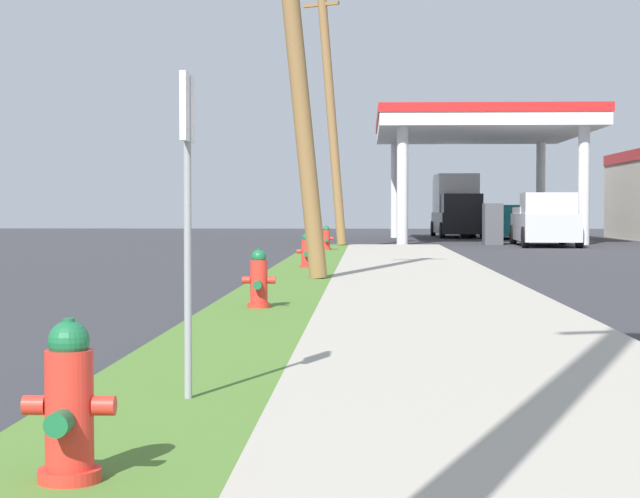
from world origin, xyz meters
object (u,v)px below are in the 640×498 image
object	(u,v)px
fire_hydrant_second	(259,282)
fire_hydrant_third	(307,252)
truck_silver_on_apron	(545,222)
fire_hydrant_nearest	(69,411)
utility_pole_midground	(295,47)
truck_black_at_forecourt	(457,207)
utility_pole_background	(331,113)
fire_hydrant_fourth	(326,239)
street_sign_post	(187,167)
car_teal_by_near_pump	(513,223)

from	to	relation	value
fire_hydrant_second	fire_hydrant_third	world-z (taller)	same
fire_hydrant_second	truck_silver_on_apron	xyz separation A→B (m)	(7.98, 27.79, 0.47)
fire_hydrant_nearest	truck_silver_on_apron	xyz separation A→B (m)	(7.97, 36.82, 0.47)
fire_hydrant_second	fire_hydrant_third	distance (m)	9.71
fire_hydrant_third	utility_pole_midground	xyz separation A→B (m)	(0.01, -3.86, 3.80)
truck_black_at_forecourt	utility_pole_background	bearing A→B (deg)	-109.16
fire_hydrant_second	fire_hydrant_fourth	xyz separation A→B (m)	(0.12, 20.45, 0.00)
fire_hydrant_third	street_sign_post	world-z (taller)	street_sign_post
fire_hydrant_third	truck_black_at_forecourt	distance (m)	32.24
fire_hydrant_nearest	car_teal_by_near_pump	distance (m)	47.97
truck_black_at_forecourt	truck_silver_on_apron	xyz separation A→B (m)	(2.18, -13.63, -0.57)
utility_pole_background	street_sign_post	distance (m)	31.99
fire_hydrant_nearest	truck_silver_on_apron	distance (m)	37.68
car_teal_by_near_pump	fire_hydrant_second	bearing A→B (deg)	-102.02
fire_hydrant_third	fire_hydrant_fourth	world-z (taller)	same
fire_hydrant_second	utility_pole_midground	xyz separation A→B (m)	(0.09, 5.85, 3.80)
car_teal_by_near_pump	fire_hydrant_fourth	bearing A→B (deg)	-114.27
fire_hydrant_nearest	car_teal_by_near_pump	xyz separation A→B (m)	(8.13, 47.28, 0.28)
fire_hydrant_second	fire_hydrant_fourth	world-z (taller)	same
truck_black_at_forecourt	car_teal_by_near_pump	bearing A→B (deg)	-53.64
street_sign_post	utility_pole_background	bearing A→B (deg)	90.14
fire_hydrant_second	utility_pole_midground	size ratio (longest dim) A/B	0.09
fire_hydrant_third	utility_pole_midground	size ratio (longest dim) A/B	0.09
fire_hydrant_second	truck_black_at_forecourt	bearing A→B (deg)	82.03
car_teal_by_near_pump	truck_black_at_forecourt	world-z (taller)	truck_black_at_forecourt
fire_hydrant_fourth	utility_pole_midground	distance (m)	15.09
fire_hydrant_second	car_teal_by_near_pump	distance (m)	39.10
car_teal_by_near_pump	truck_black_at_forecourt	bearing A→B (deg)	126.36
fire_hydrant_nearest	truck_black_at_forecourt	xyz separation A→B (m)	(5.79, 50.46, 1.04)
fire_hydrant_second	utility_pole_background	size ratio (longest dim) A/B	0.08
utility_pole_background	fire_hydrant_fourth	bearing A→B (deg)	-89.97
fire_hydrant_second	fire_hydrant_third	xyz separation A→B (m)	(0.08, 9.71, 0.00)
fire_hydrant_second	fire_hydrant_nearest	bearing A→B (deg)	-89.94
street_sign_post	truck_silver_on_apron	size ratio (longest dim) A/B	0.39
car_teal_by_near_pump	fire_hydrant_third	bearing A→B (deg)	-105.77
utility_pole_background	street_sign_post	world-z (taller)	utility_pole_background
fire_hydrant_second	utility_pole_background	distance (m)	25.42
fire_hydrant_fourth	truck_silver_on_apron	distance (m)	10.76
fire_hydrant_nearest	truck_silver_on_apron	bearing A→B (deg)	77.79
fire_hydrant_second	utility_pole_midground	distance (m)	6.98
fire_hydrant_nearest	utility_pole_background	size ratio (longest dim) A/B	0.08
fire_hydrant_fourth	truck_silver_on_apron	world-z (taller)	truck_silver_on_apron
fire_hydrant_second	truck_black_at_forecourt	size ratio (longest dim) A/B	0.12
truck_silver_on_apron	utility_pole_background	bearing A→B (deg)	-160.87
fire_hydrant_third	fire_hydrant_fourth	bearing A→B (deg)	89.81
street_sign_post	car_teal_by_near_pump	world-z (taller)	street_sign_post
fire_hydrant_nearest	fire_hydrant_fourth	bearing A→B (deg)	89.79
street_sign_post	truck_silver_on_apron	xyz separation A→B (m)	(7.79, 34.57, -0.72)
fire_hydrant_third	utility_pole_background	xyz separation A→B (m)	(0.03, 15.35, 4.28)
utility_pole_background	car_teal_by_near_pump	size ratio (longest dim) A/B	1.99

